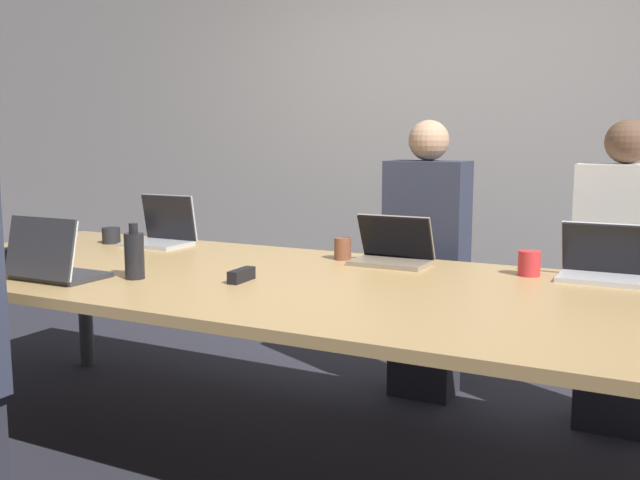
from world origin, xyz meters
TOP-DOWN VIEW (x-y plane):
  - ground_plane at (0.00, 0.00)m, footprint 24.00×24.00m
  - curtain_wall at (0.00, 1.96)m, footprint 12.00×0.06m
  - conference_table at (0.00, 0.00)m, footprint 3.95×1.41m
  - laptop_far_center at (0.14, 0.50)m, footprint 0.34×0.23m
  - person_far_center at (0.14, 0.98)m, footprint 0.40×0.24m
  - cup_far_center at (-0.11, 0.50)m, footprint 0.08×0.08m
  - laptop_near_left at (-0.94, -0.47)m, footprint 0.35×0.25m
  - cup_near_left at (-1.22, -0.42)m, footprint 0.09×0.09m
  - bottle_near_left at (-0.66, -0.29)m, footprint 0.08×0.08m
  - laptop_far_left at (-1.17, 0.49)m, footprint 0.33×0.26m
  - cup_far_left at (-1.44, 0.40)m, footprint 0.10×0.10m
  - laptop_far_right at (1.03, 0.55)m, footprint 0.35×0.23m
  - person_far_right at (1.06, 0.95)m, footprint 0.40×0.24m
  - cup_far_right at (0.74, 0.50)m, footprint 0.09×0.09m
  - stapler at (-0.25, -0.14)m, footprint 0.05×0.15m

SIDE VIEW (x-z plane):
  - ground_plane at x=0.00m, z-range 0.00..0.00m
  - person_far_right at x=1.06m, z-range -0.02..1.39m
  - person_far_center at x=0.14m, z-range -0.02..1.40m
  - conference_table at x=0.00m, z-range 0.33..1.10m
  - stapler at x=-0.25m, z-range 0.77..0.82m
  - cup_far_left at x=-1.44m, z-range 0.77..0.85m
  - cup_far_center at x=-0.11m, z-range 0.77..0.87m
  - cup_near_left at x=-1.22m, z-range 0.77..0.87m
  - cup_far_right at x=0.74m, z-range 0.77..0.87m
  - laptop_far_center at x=0.14m, z-range 0.72..0.94m
  - laptop_far_right at x=1.03m, z-range 0.72..0.95m
  - laptop_near_left at x=-0.94m, z-range 0.71..0.97m
  - laptop_far_left at x=-1.17m, z-range 0.71..0.97m
  - bottle_near_left at x=-0.66m, z-range 0.75..0.98m
  - curtain_wall at x=0.00m, z-range 0.00..2.80m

